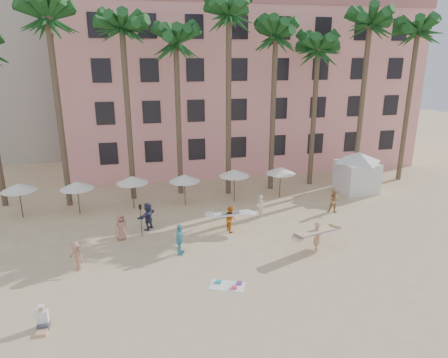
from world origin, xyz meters
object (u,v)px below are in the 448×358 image
cabana (357,168)px  carrier_yellow (318,235)px  carrier_white (230,218)px  pink_hotel (240,88)px

cabana → carrier_yellow: cabana is taller
cabana → carrier_white: cabana is taller
cabana → carrier_white: (-12.73, -5.83, -1.11)m
pink_hotel → cabana: pink_hotel is taller
pink_hotel → cabana: (7.10, -13.28, -5.93)m
carrier_yellow → carrier_white: size_ratio=1.24×
pink_hotel → carrier_white: 21.13m
pink_hotel → cabana: bearing=-61.9°
cabana → carrier_white: 14.04m
pink_hotel → carrier_yellow: 24.06m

